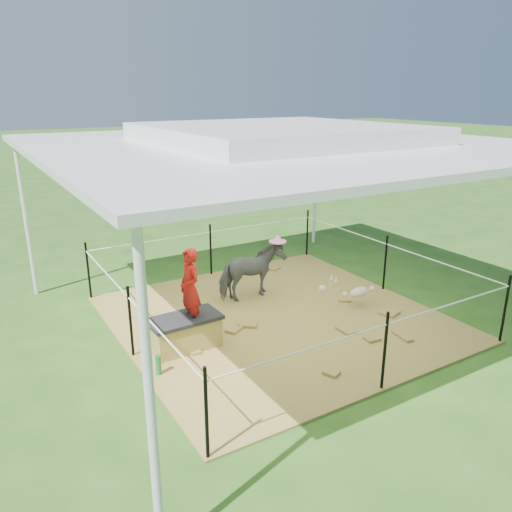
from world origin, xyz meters
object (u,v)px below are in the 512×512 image
pony (252,272)px  picnic_table_far (265,178)px  green_bottle (158,365)px  trash_barrel (270,194)px  straw_bale (185,334)px  foal (359,290)px  picnic_table_near (179,192)px  distant_person (206,190)px  woman (190,281)px

pony → picnic_table_far: bearing=-35.7°
green_bottle → trash_barrel: size_ratio=0.31×
straw_bale → foal: foal is taller
green_bottle → picnic_table_near: size_ratio=0.13×
straw_bale → picnic_table_near: 9.24m
picnic_table_far → distant_person: (-3.15, -1.73, 0.14)m
pony → distant_person: (2.43, 6.80, 0.03)m
distant_person → picnic_table_near: bearing=-51.7°
trash_barrel → picnic_table_far: bearing=61.2°
green_bottle → foal: size_ratio=0.26×
green_bottle → picnic_table_far: bearing=52.1°
trash_barrel → pony: bearing=-125.1°
trash_barrel → distant_person: (-1.66, 0.98, 0.12)m
straw_bale → pony: bearing=31.5°
distant_person → pony: bearing=71.8°
straw_bale → pony: 1.93m
straw_bale → picnic_table_far: picnic_table_far is taller
picnic_table_near → picnic_table_far: (3.72, 0.97, -0.01)m
woman → pony: (1.53, 1.00, -0.48)m
green_bottle → picnic_table_near: picnic_table_near is taller
straw_bale → green_bottle: size_ratio=3.60×
trash_barrel → straw_bale: bearing=-130.0°
green_bottle → pony: (2.18, 1.45, 0.34)m
trash_barrel → distant_person: distant_person is taller
straw_bale → woman: 0.75m
foal → distant_person: size_ratio=0.93×
straw_bale → distant_person: size_ratio=0.87×
green_bottle → distant_person: (4.61, 8.25, 0.37)m
woman → foal: 2.93m
foal → picnic_table_far: 10.59m
straw_bale → picnic_table_near: (3.49, 8.56, 0.16)m
pony → foal: size_ratio=1.14×
pony → distant_person: 7.22m
straw_bale → foal: 2.96m
foal → distant_person: 8.04m
foal → straw_bale: bearing=169.2°
straw_bale → picnic_table_near: size_ratio=0.48×
picnic_table_near → distant_person: (0.57, -0.76, 0.13)m
foal → picnic_table_near: 8.74m
distant_person → trash_barrel: bearing=150.7°
woman → foal: bearing=85.2°
foal → green_bottle: bearing=177.1°
picnic_table_far → distant_person: distant_person is taller
foal → picnic_table_near: (0.54, 8.72, 0.09)m
foal → picnic_table_near: size_ratio=0.52×
woman → picnic_table_far: (7.11, 9.53, -0.59)m
foal → trash_barrel: trash_barrel is taller
green_bottle → picnic_table_near: (4.04, 9.01, 0.23)m
straw_bale → trash_barrel: 8.89m
picnic_table_far → foal: bearing=-102.2°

